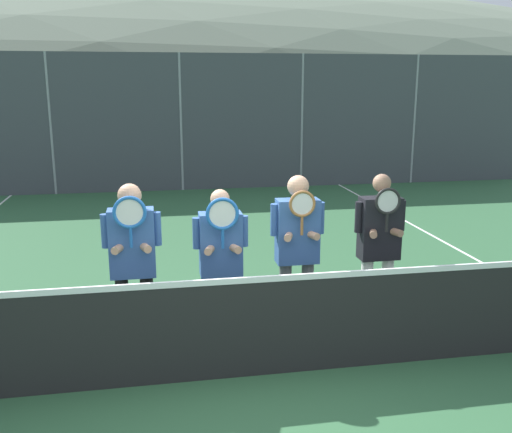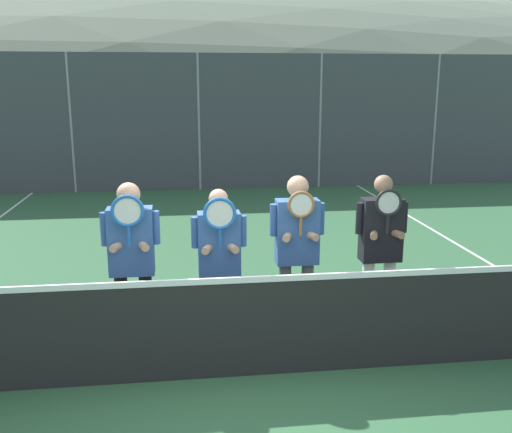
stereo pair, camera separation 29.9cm
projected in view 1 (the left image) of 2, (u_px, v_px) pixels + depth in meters
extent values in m
plane|color=#2D5B38|center=(239.00, 377.00, 5.41)|extent=(120.00, 120.00, 0.00)
ellipsoid|color=slate|center=(159.00, 110.00, 57.94)|extent=(119.29, 66.27, 23.20)
cube|color=tan|center=(138.00, 117.00, 21.31)|extent=(19.44, 5.00, 2.91)
cube|color=brown|center=(135.00, 72.00, 20.93)|extent=(19.94, 5.50, 0.36)
cylinder|color=gray|center=(51.00, 125.00, 13.88)|extent=(0.06, 0.06, 3.44)
cylinder|color=gray|center=(181.00, 123.00, 14.42)|extent=(0.06, 0.06, 3.44)
cylinder|color=gray|center=(302.00, 121.00, 14.97)|extent=(0.06, 0.06, 3.44)
cylinder|color=gray|center=(414.00, 120.00, 15.51)|extent=(0.06, 0.06, 3.44)
cube|color=#42474C|center=(181.00, 123.00, 14.42)|extent=(18.96, 0.02, 3.44)
cube|color=black|center=(239.00, 331.00, 5.30)|extent=(11.18, 0.02, 0.94)
cube|color=white|center=(238.00, 281.00, 5.19)|extent=(11.18, 0.03, 0.06)
cube|color=white|center=(475.00, 259.00, 9.02)|extent=(0.05, 16.00, 0.01)
cylinder|color=black|center=(123.00, 317.00, 5.73)|extent=(0.13, 0.13, 0.86)
cylinder|color=black|center=(148.00, 315.00, 5.77)|extent=(0.13, 0.13, 0.86)
cube|color=#335693|center=(132.00, 243.00, 5.57)|extent=(0.44, 0.22, 0.68)
sphere|color=tan|center=(130.00, 195.00, 5.46)|extent=(0.23, 0.23, 0.23)
cylinder|color=#335693|center=(105.00, 231.00, 5.50)|extent=(0.08, 0.08, 0.33)
cylinder|color=#335693|center=(157.00, 229.00, 5.58)|extent=(0.08, 0.08, 0.33)
cylinder|color=tan|center=(120.00, 247.00, 5.47)|extent=(0.16, 0.27, 0.08)
cylinder|color=tan|center=(143.00, 246.00, 5.51)|extent=(0.16, 0.27, 0.08)
cylinder|color=#1E5BAD|center=(131.00, 237.00, 5.37)|extent=(0.03, 0.03, 0.20)
torus|color=#1E5BAD|center=(130.00, 212.00, 5.32)|extent=(0.32, 0.03, 0.32)
cylinder|color=silver|center=(130.00, 212.00, 5.32)|extent=(0.26, 0.00, 0.26)
cylinder|color=#232838|center=(210.00, 313.00, 5.88)|extent=(0.13, 0.13, 0.82)
cylinder|color=#232838|center=(233.00, 311.00, 5.92)|extent=(0.13, 0.13, 0.82)
cube|color=#335693|center=(221.00, 244.00, 5.74)|extent=(0.43, 0.22, 0.65)
sphere|color=tan|center=(220.00, 199.00, 5.63)|extent=(0.19, 0.19, 0.19)
cylinder|color=#335693|center=(197.00, 233.00, 5.67)|extent=(0.08, 0.08, 0.32)
cylinder|color=#335693|center=(244.00, 231.00, 5.75)|extent=(0.08, 0.08, 0.32)
cylinder|color=tan|center=(211.00, 248.00, 5.63)|extent=(0.16, 0.27, 0.08)
cylinder|color=tan|center=(232.00, 247.00, 5.67)|extent=(0.16, 0.27, 0.08)
cylinder|color=#1E5BAD|center=(223.00, 238.00, 5.54)|extent=(0.03, 0.03, 0.20)
torus|color=#1E5BAD|center=(222.00, 214.00, 5.48)|extent=(0.32, 0.03, 0.32)
cylinder|color=silver|center=(222.00, 214.00, 5.48)|extent=(0.27, 0.00, 0.27)
cylinder|color=#56565B|center=(285.00, 301.00, 6.13)|extent=(0.13, 0.13, 0.86)
cylinder|color=#56565B|center=(307.00, 299.00, 6.18)|extent=(0.13, 0.13, 0.86)
cube|color=#335693|center=(297.00, 231.00, 5.98)|extent=(0.44, 0.22, 0.68)
sphere|color=tan|center=(298.00, 186.00, 5.87)|extent=(0.23, 0.23, 0.23)
cylinder|color=#335693|center=(274.00, 220.00, 5.90)|extent=(0.08, 0.08, 0.34)
cylinder|color=#335693|center=(320.00, 218.00, 5.99)|extent=(0.08, 0.08, 0.34)
cylinder|color=tan|center=(289.00, 235.00, 5.88)|extent=(0.16, 0.27, 0.08)
cylinder|color=tan|center=(310.00, 234.00, 5.91)|extent=(0.16, 0.27, 0.08)
cylinder|color=#936033|center=(302.00, 225.00, 5.78)|extent=(0.03, 0.03, 0.20)
torus|color=#936033|center=(302.00, 204.00, 5.73)|extent=(0.28, 0.03, 0.28)
cylinder|color=silver|center=(302.00, 204.00, 5.73)|extent=(0.23, 0.00, 0.23)
cylinder|color=white|center=(366.00, 296.00, 6.28)|extent=(0.13, 0.13, 0.86)
cylinder|color=white|center=(386.00, 295.00, 6.32)|extent=(0.13, 0.13, 0.86)
cube|color=black|center=(380.00, 228.00, 6.13)|extent=(0.43, 0.22, 0.68)
sphere|color=#997056|center=(382.00, 183.00, 6.01)|extent=(0.20, 0.20, 0.20)
cylinder|color=black|center=(359.00, 217.00, 6.05)|extent=(0.08, 0.08, 0.33)
cylinder|color=black|center=(401.00, 215.00, 6.14)|extent=(0.08, 0.08, 0.33)
cylinder|color=#997056|center=(373.00, 232.00, 6.03)|extent=(0.16, 0.27, 0.08)
cylinder|color=#997056|center=(392.00, 231.00, 6.06)|extent=(0.16, 0.27, 0.08)
cylinder|color=black|center=(387.00, 223.00, 5.93)|extent=(0.03, 0.03, 0.20)
torus|color=black|center=(388.00, 201.00, 5.88)|extent=(0.28, 0.03, 0.28)
cylinder|color=silver|center=(388.00, 201.00, 5.88)|extent=(0.23, 0.00, 0.23)
cylinder|color=black|center=(7.00, 175.00, 15.23)|extent=(0.60, 0.16, 0.60)
cylinder|color=black|center=(22.00, 166.00, 17.02)|extent=(0.60, 0.16, 0.60)
cube|color=#B2B7BC|center=(142.00, 152.00, 16.86)|extent=(4.11, 1.72, 0.82)
cube|color=#2D3842|center=(141.00, 127.00, 16.69)|extent=(2.26, 1.58, 0.67)
cylinder|color=black|center=(190.00, 169.00, 16.34)|extent=(0.60, 0.16, 0.60)
cylinder|color=black|center=(186.00, 161.00, 18.03)|extent=(0.60, 0.16, 0.60)
cylinder|color=black|center=(94.00, 172.00, 15.88)|extent=(0.60, 0.16, 0.60)
cylinder|color=black|center=(99.00, 163.00, 17.57)|extent=(0.60, 0.16, 0.60)
cube|color=silver|center=(312.00, 150.00, 17.44)|extent=(4.53, 1.87, 0.79)
cube|color=#2D3842|center=(312.00, 127.00, 17.27)|extent=(2.49, 1.72, 0.65)
cylinder|color=black|center=(368.00, 166.00, 16.87)|extent=(0.60, 0.16, 0.60)
cylinder|color=black|center=(347.00, 158.00, 18.69)|extent=(0.60, 0.16, 0.60)
cylinder|color=black|center=(271.00, 169.00, 16.36)|extent=(0.60, 0.16, 0.60)
cylinder|color=black|center=(259.00, 160.00, 18.19)|extent=(0.60, 0.16, 0.60)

